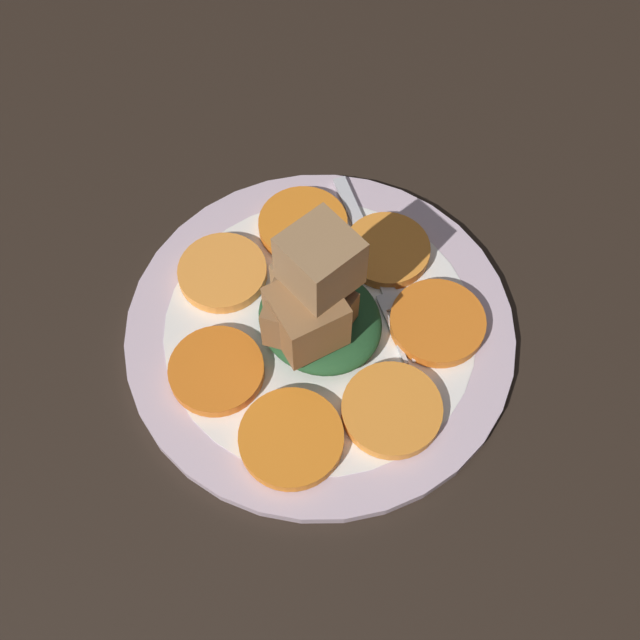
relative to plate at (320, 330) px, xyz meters
The scene contains 11 objects.
table_slab 1.52cm from the plate, ahead, with size 120.00×120.00×2.00cm, color black.
plate is the anchor object (origin of this frame).
carrot_slice_0 9.61cm from the plate, 31.42° to the right, with size 7.48×7.48×1.01cm, color orange.
carrot_slice_1 9.27cm from the plate, 19.22° to the left, with size 7.22×7.22×1.01cm, color orange.
carrot_slice_2 8.92cm from the plate, 77.66° to the left, with size 7.26×7.26×1.01cm, color orange.
carrot_slice_3 9.84cm from the plate, 127.66° to the left, with size 7.68×7.68×1.01cm, color orange.
carrot_slice_4 9.09cm from the plate, behind, with size 7.48×7.48×1.01cm, color orange.
carrot_slice_5 9.26cm from the plate, 129.73° to the right, with size 7.51×7.51×1.01cm, color orange.
carrot_slice_6 8.89cm from the plate, 78.70° to the right, with size 7.11×7.11×1.01cm, color orange.
center_pile 4.93cm from the plate, 89.83° to the left, with size 10.17×9.70×11.60cm.
fork 7.17cm from the plate, 82.09° to the right, with size 18.02×8.44×0.40cm.
Camera 1 is at (-23.30, 19.56, 58.32)cm, focal length 45.00 mm.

